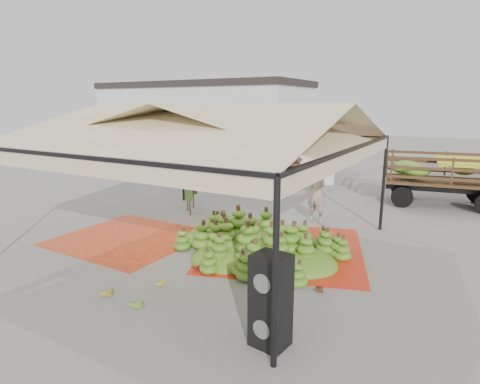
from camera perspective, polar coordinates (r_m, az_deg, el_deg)
The scene contains 17 objects.
ground at distance 11.71m, azimuth -4.58°, elevation -7.50°, with size 90.00×90.00×0.00m, color slate.
canopy_tent at distance 11.03m, azimuth -4.88°, elevation 8.84°, with size 8.10×8.10×4.00m.
building_white at distance 28.24m, azimuth -5.24°, elevation 9.82°, with size 14.30×6.30×5.40m.
tarp_left at distance 12.69m, azimuth -15.52°, elevation -6.31°, with size 3.93×3.74×0.01m, color #C35312.
tarp_right at distance 11.42m, azimuth 6.26°, elevation -8.03°, with size 4.24×4.46×0.01m, color red.
banana_heap at distance 10.94m, azimuth 2.41°, elevation -5.94°, with size 5.02×4.13×1.08m, color #316F17.
hand_yellow_a at distance 9.21m, azimuth -18.86°, elevation -13.15°, with size 0.49×0.40×0.22m, color #B88B24.
hand_yellow_b at distance 9.36m, azimuth -11.69°, elevation -12.38°, with size 0.43×0.35×0.19m, color gold.
hand_red_a at distance 10.09m, azimuth -6.37°, elevation -10.30°, with size 0.43×0.35×0.19m, color #5E1915.
hand_red_b at distance 9.08m, azimuth 10.74°, elevation -13.18°, with size 0.41×0.34×0.19m, color #612716.
hand_green at distance 8.61m, azimuth -14.75°, elevation -14.82°, with size 0.45×0.37×0.20m, color #537C19.
hanging_bunches at distance 9.21m, azimuth -4.36°, elevation 3.88°, with size 1.74×0.24×0.20m.
speaker_stack at distance 6.87m, azimuth 4.39°, elevation -15.16°, with size 0.65×0.58×1.61m.
banana_leaves at distance 15.29m, azimuth -6.97°, elevation -2.76°, with size 0.96×1.36×3.70m, color #266A1C, non-canonical shape.
vendor at distance 13.87m, azimuth 10.87°, elevation -0.29°, with size 0.72×0.47×1.96m, color gray.
truck_left at distance 21.24m, azimuth 5.23°, elevation 5.23°, with size 6.63×4.48×2.16m.
truck_right at distance 17.99m, azimuth 30.72°, elevation 2.09°, with size 6.38×3.09×2.10m.
Camera 1 is at (6.31, -9.02, 3.99)m, focal length 30.00 mm.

